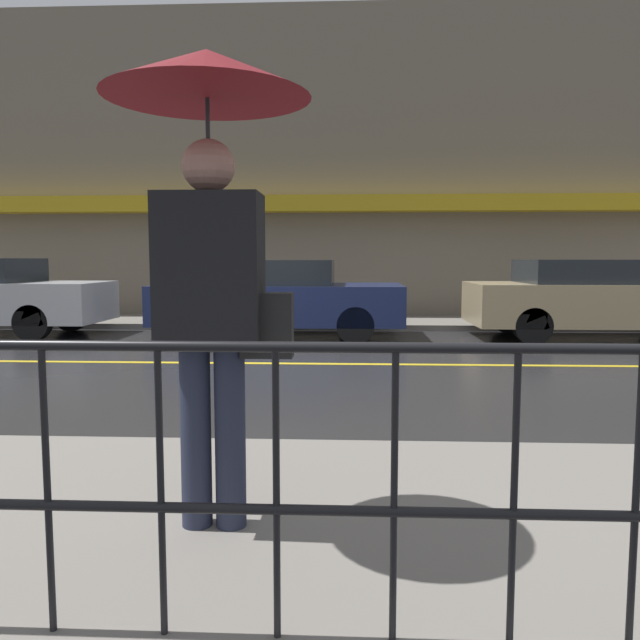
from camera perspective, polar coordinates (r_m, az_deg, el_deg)
name	(u,v)px	position (r m, az deg, el deg)	size (l,w,h in m)	color
ground_plane	(244,363)	(8.39, -6.92, -3.95)	(80.00, 80.00, 0.00)	#262628
sidewalk_near	(75,519)	(3.58, -21.47, -16.60)	(28.00, 2.56, 0.11)	slate
sidewalk_far	(284,322)	(13.23, -3.35, -0.19)	(28.00, 2.13, 0.11)	slate
lane_marking	(244,363)	(8.39, -6.92, -3.93)	(25.20, 0.12, 0.01)	gold
building_storefront	(288,168)	(14.49, -2.92, 13.74)	(28.00, 0.85, 6.98)	#706656
pedestrian	(210,179)	(2.94, -10.02, 12.55)	(0.94, 0.94, 2.20)	#23283D
car_navy	(278,297)	(11.09, -3.90, 2.09)	(4.31, 1.95, 1.37)	#19234C
car_tan	(598,298)	(11.83, 24.10, 1.86)	(4.44, 1.84, 1.38)	tan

